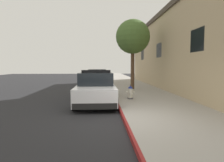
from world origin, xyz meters
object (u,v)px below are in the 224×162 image
(police_cruiser, at_px, (96,88))
(parked_car_silver_ahead, at_px, (97,78))
(fire_hydrant, at_px, (130,92))
(street_tree, at_px, (133,37))

(police_cruiser, bearing_deg, parked_car_silver_ahead, 90.69)
(fire_hydrant, relative_size, street_tree, 0.15)
(police_cruiser, relative_size, parked_car_silver_ahead, 1.00)
(police_cruiser, xyz_separation_m, parked_car_silver_ahead, (-0.11, 9.04, -0.00))
(police_cruiser, bearing_deg, street_tree, 59.94)
(parked_car_silver_ahead, bearing_deg, fire_hydrant, -77.78)
(police_cruiser, relative_size, street_tree, 0.93)
(street_tree, bearing_deg, parked_car_silver_ahead, 121.48)
(parked_car_silver_ahead, height_order, fire_hydrant, parked_car_silver_ahead)
(police_cruiser, xyz_separation_m, street_tree, (2.64, 4.55, 3.29))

